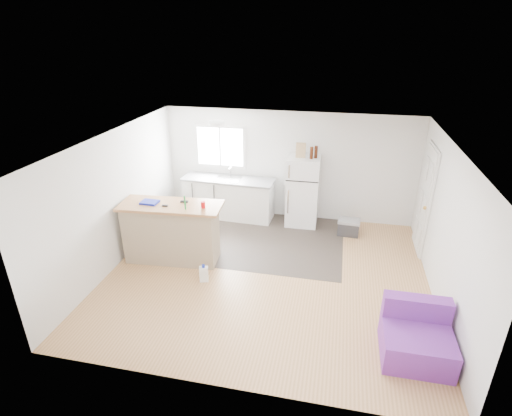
# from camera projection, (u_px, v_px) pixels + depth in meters

# --- Properties ---
(room) EXTENTS (5.51, 5.01, 2.41)m
(room) POSITION_uv_depth(u_px,v_px,m) (268.00, 213.00, 6.56)
(room) COLOR #AF7B49
(room) RESTS_ON ground
(vinyl_zone) EXTENTS (4.05, 2.50, 0.00)m
(vinyl_zone) POSITION_uv_depth(u_px,v_px,m) (244.00, 237.00, 8.31)
(vinyl_zone) COLOR #332A26
(vinyl_zone) RESTS_ON floor
(window) EXTENTS (1.18, 0.06, 0.98)m
(window) POSITION_uv_depth(u_px,v_px,m) (220.00, 147.00, 8.93)
(window) COLOR white
(window) RESTS_ON back_wall
(interior_door) EXTENTS (0.11, 0.92, 2.10)m
(interior_door) POSITION_uv_depth(u_px,v_px,m) (425.00, 200.00, 7.50)
(interior_door) COLOR white
(interior_door) RESTS_ON right_wall
(ceiling_fixture) EXTENTS (0.30, 0.30, 0.07)m
(ceiling_fixture) POSITION_uv_depth(u_px,v_px,m) (217.00, 124.00, 7.38)
(ceiling_fixture) COLOR white
(ceiling_fixture) RESTS_ON ceiling
(kitchen_cabinets) EXTENTS (2.08, 0.74, 1.20)m
(kitchen_cabinets) POSITION_uv_depth(u_px,v_px,m) (229.00, 197.00, 9.05)
(kitchen_cabinets) COLOR white
(kitchen_cabinets) RESTS_ON floor
(peninsula) EXTENTS (1.87, 0.83, 1.12)m
(peninsula) POSITION_uv_depth(u_px,v_px,m) (172.00, 232.00, 7.31)
(peninsula) COLOR tan
(peninsula) RESTS_ON floor
(refrigerator) EXTENTS (0.68, 0.65, 1.53)m
(refrigerator) POSITION_uv_depth(u_px,v_px,m) (303.00, 191.00, 8.60)
(refrigerator) COLOR white
(refrigerator) RESTS_ON floor
(cooler) EXTENTS (0.46, 0.33, 0.34)m
(cooler) POSITION_uv_depth(u_px,v_px,m) (348.00, 227.00, 8.34)
(cooler) COLOR #2D2D30
(cooler) RESTS_ON floor
(purple_seat) EXTENTS (0.88, 0.83, 0.72)m
(purple_seat) POSITION_uv_depth(u_px,v_px,m) (416.00, 338.00, 5.24)
(purple_seat) COLOR purple
(purple_seat) RESTS_ON floor
(cleaner_jug) EXTENTS (0.17, 0.14, 0.32)m
(cleaner_jug) POSITION_uv_depth(u_px,v_px,m) (204.00, 274.00, 6.82)
(cleaner_jug) COLOR white
(cleaner_jug) RESTS_ON floor
(mop) EXTENTS (0.29, 0.39, 1.41)m
(mop) POSITION_uv_depth(u_px,v_px,m) (182.00, 253.00, 7.27)
(mop) COLOR green
(mop) RESTS_ON floor
(red_cup) EXTENTS (0.09, 0.09, 0.12)m
(red_cup) POSITION_uv_depth(u_px,v_px,m) (203.00, 205.00, 6.92)
(red_cup) COLOR red
(red_cup) RESTS_ON peninsula
(blue_tray) EXTENTS (0.31, 0.23, 0.04)m
(blue_tray) POSITION_uv_depth(u_px,v_px,m) (150.00, 202.00, 7.12)
(blue_tray) COLOR #121FB0
(blue_tray) RESTS_ON peninsula
(tool_a) EXTENTS (0.15, 0.07, 0.03)m
(tool_a) POSITION_uv_depth(u_px,v_px,m) (184.00, 202.00, 7.15)
(tool_a) COLOR black
(tool_a) RESTS_ON peninsula
(tool_b) EXTENTS (0.10, 0.05, 0.03)m
(tool_b) POSITION_uv_depth(u_px,v_px,m) (165.00, 206.00, 6.99)
(tool_b) COLOR black
(tool_b) RESTS_ON peninsula
(cardboard_box) EXTENTS (0.20, 0.11, 0.30)m
(cardboard_box) POSITION_uv_depth(u_px,v_px,m) (301.00, 150.00, 8.20)
(cardboard_box) COLOR tan
(cardboard_box) RESTS_ON refrigerator
(bottle_left) EXTENTS (0.07, 0.07, 0.25)m
(bottle_left) POSITION_uv_depth(u_px,v_px,m) (311.00, 153.00, 8.12)
(bottle_left) COLOR #3A180A
(bottle_left) RESTS_ON refrigerator
(bottle_right) EXTENTS (0.08, 0.08, 0.25)m
(bottle_right) POSITION_uv_depth(u_px,v_px,m) (316.00, 152.00, 8.18)
(bottle_right) COLOR #3A180A
(bottle_right) RESTS_ON refrigerator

